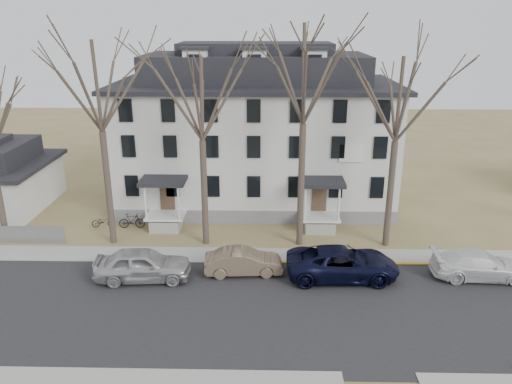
{
  "coord_description": "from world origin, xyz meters",
  "views": [
    {
      "loc": [
        -1.13,
        -19.36,
        13.76
      ],
      "look_at": [
        -1.76,
        9.0,
        3.8
      ],
      "focal_mm": 35.0,
      "sensor_mm": 36.0,
      "label": 1
    }
  ],
  "objects_px": {
    "car_tan": "(243,262)",
    "bicycle_left": "(103,222)",
    "bicycle_right": "(132,221)",
    "tree_mid_left": "(201,93)",
    "car_silver": "(143,265)",
    "car_white": "(479,266)",
    "tree_mid_right": "(399,94)",
    "tree_center": "(305,67)",
    "tree_far_left": "(97,80)",
    "boarding_house": "(256,134)",
    "car_navy": "(342,264)"
  },
  "relations": [
    {
      "from": "car_tan",
      "to": "bicycle_right",
      "type": "height_order",
      "value": "car_tan"
    },
    {
      "from": "tree_center",
      "to": "car_white",
      "type": "bearing_deg",
      "value": -23.42
    },
    {
      "from": "car_navy",
      "to": "car_tan",
      "type": "bearing_deg",
      "value": 85.29
    },
    {
      "from": "bicycle_right",
      "to": "tree_mid_left",
      "type": "bearing_deg",
      "value": -116.73
    },
    {
      "from": "boarding_house",
      "to": "tree_far_left",
      "type": "bearing_deg",
      "value": -137.82
    },
    {
      "from": "boarding_house",
      "to": "tree_mid_left",
      "type": "distance_m",
      "value": 9.66
    },
    {
      "from": "tree_mid_right",
      "to": "bicycle_right",
      "type": "distance_m",
      "value": 19.27
    },
    {
      "from": "tree_center",
      "to": "bicycle_right",
      "type": "height_order",
      "value": "tree_center"
    },
    {
      "from": "tree_mid_left",
      "to": "bicycle_right",
      "type": "bearing_deg",
      "value": 157.47
    },
    {
      "from": "tree_center",
      "to": "car_tan",
      "type": "distance_m",
      "value": 11.62
    },
    {
      "from": "tree_far_left",
      "to": "tree_mid_right",
      "type": "relative_size",
      "value": 1.08
    },
    {
      "from": "bicycle_right",
      "to": "car_white",
      "type": "bearing_deg",
      "value": -111.17
    },
    {
      "from": "tree_center",
      "to": "car_navy",
      "type": "relative_size",
      "value": 2.38
    },
    {
      "from": "tree_far_left",
      "to": "tree_mid_left",
      "type": "relative_size",
      "value": 1.08
    },
    {
      "from": "car_tan",
      "to": "car_silver",
      "type": "bearing_deg",
      "value": 93.76
    },
    {
      "from": "boarding_house",
      "to": "tree_center",
      "type": "bearing_deg",
      "value": -69.8
    },
    {
      "from": "boarding_house",
      "to": "bicycle_right",
      "type": "xyz_separation_m",
      "value": [
        -8.36,
        -5.93,
        -4.84
      ]
    },
    {
      "from": "boarding_house",
      "to": "tree_mid_right",
      "type": "relative_size",
      "value": 1.63
    },
    {
      "from": "car_navy",
      "to": "car_white",
      "type": "height_order",
      "value": "car_navy"
    },
    {
      "from": "car_tan",
      "to": "car_white",
      "type": "relative_size",
      "value": 0.84
    },
    {
      "from": "tree_mid_left",
      "to": "car_navy",
      "type": "relative_size",
      "value": 2.06
    },
    {
      "from": "tree_mid_left",
      "to": "boarding_house",
      "type": "bearing_deg",
      "value": 69.8
    },
    {
      "from": "car_silver",
      "to": "car_tan",
      "type": "relative_size",
      "value": 1.2
    },
    {
      "from": "tree_mid_left",
      "to": "car_tan",
      "type": "height_order",
      "value": "tree_mid_left"
    },
    {
      "from": "car_tan",
      "to": "car_white",
      "type": "xyz_separation_m",
      "value": [
        13.1,
        -0.19,
        0.04
      ]
    },
    {
      "from": "tree_mid_right",
      "to": "car_silver",
      "type": "distance_m",
      "value": 17.5
    },
    {
      "from": "tree_far_left",
      "to": "tree_mid_left",
      "type": "bearing_deg",
      "value": 0.0
    },
    {
      "from": "car_navy",
      "to": "bicycle_right",
      "type": "xyz_separation_m",
      "value": [
        -13.46,
        6.56,
        -0.32
      ]
    },
    {
      "from": "tree_far_left",
      "to": "tree_center",
      "type": "height_order",
      "value": "tree_center"
    },
    {
      "from": "bicycle_right",
      "to": "car_navy",
      "type": "bearing_deg",
      "value": -120.17
    },
    {
      "from": "tree_center",
      "to": "bicycle_left",
      "type": "xyz_separation_m",
      "value": [
        -13.38,
        2.37,
        -10.67
      ]
    },
    {
      "from": "bicycle_left",
      "to": "car_white",
      "type": "bearing_deg",
      "value": -115.54
    },
    {
      "from": "car_tan",
      "to": "tree_mid_right",
      "type": "bearing_deg",
      "value": -70.17
    },
    {
      "from": "car_white",
      "to": "bicycle_right",
      "type": "xyz_separation_m",
      "value": [
        -21.06,
        6.43,
        -0.22
      ]
    },
    {
      "from": "tree_far_left",
      "to": "tree_center",
      "type": "relative_size",
      "value": 0.93
    },
    {
      "from": "tree_mid_left",
      "to": "bicycle_left",
      "type": "relative_size",
      "value": 8.04
    },
    {
      "from": "car_tan",
      "to": "bicycle_right",
      "type": "distance_m",
      "value": 10.12
    },
    {
      "from": "tree_center",
      "to": "car_white",
      "type": "xyz_separation_m",
      "value": [
        9.7,
        -4.2,
        -10.33
      ]
    },
    {
      "from": "tree_mid_right",
      "to": "bicycle_right",
      "type": "relative_size",
      "value": 7.15
    },
    {
      "from": "car_navy",
      "to": "car_white",
      "type": "distance_m",
      "value": 7.6
    },
    {
      "from": "tree_mid_right",
      "to": "boarding_house",
      "type": "bearing_deg",
      "value": 136.19
    },
    {
      "from": "tree_center",
      "to": "car_white",
      "type": "distance_m",
      "value": 14.78
    },
    {
      "from": "tree_mid_left",
      "to": "bicycle_left",
      "type": "xyz_separation_m",
      "value": [
        -7.38,
        2.37,
        -9.19
      ]
    },
    {
      "from": "car_silver",
      "to": "tree_center",
      "type": "bearing_deg",
      "value": -65.72
    },
    {
      "from": "car_tan",
      "to": "bicycle_left",
      "type": "distance_m",
      "value": 11.85
    },
    {
      "from": "tree_far_left",
      "to": "bicycle_right",
      "type": "bearing_deg",
      "value": 73.95
    },
    {
      "from": "boarding_house",
      "to": "bicycle_left",
      "type": "bearing_deg",
      "value": -150.85
    },
    {
      "from": "tree_center",
      "to": "car_silver",
      "type": "relative_size",
      "value": 2.8
    },
    {
      "from": "tree_far_left",
      "to": "tree_center",
      "type": "bearing_deg",
      "value": 0.0
    },
    {
      "from": "tree_far_left",
      "to": "car_white",
      "type": "xyz_separation_m",
      "value": [
        21.7,
        -4.2,
        -9.59
      ]
    }
  ]
}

